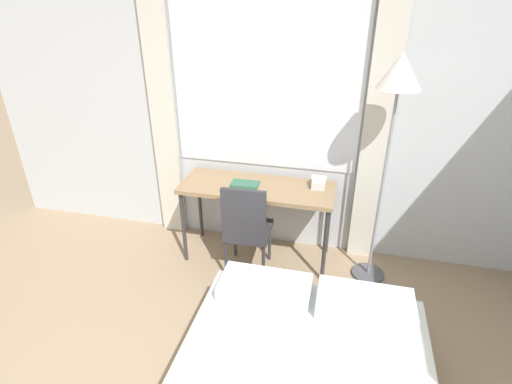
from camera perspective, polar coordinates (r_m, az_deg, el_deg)
name	(u,v)px	position (r m, az deg, el deg)	size (l,w,h in m)	color
wall_back_with_window	(271,113)	(3.69, 2.11, 11.20)	(5.78, 0.13, 2.70)	silver
desk	(257,192)	(3.63, 0.16, -0.02)	(1.39, 0.52, 0.78)	#937551
desk_chair	(246,226)	(3.51, -1.37, -4.93)	(0.42, 0.42, 0.92)	#333338
standing_lamp	(397,96)	(3.18, 19.48, 12.82)	(0.32, 0.32, 1.98)	#4C4C51
telephone	(319,182)	(3.62, 8.97, 1.39)	(0.13, 0.17, 0.10)	silver
book	(245,184)	(3.61, -1.57, 1.16)	(0.25, 0.15, 0.02)	#33664C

